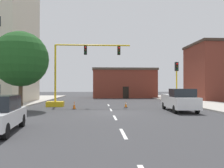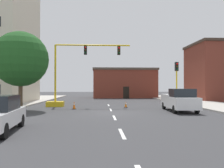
% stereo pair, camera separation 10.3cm
% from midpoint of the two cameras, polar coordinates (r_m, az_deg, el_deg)
% --- Properties ---
extents(ground_plane, '(160.00, 160.00, 0.00)m').
position_cam_midpoint_polar(ground_plane, '(19.30, -0.04, -7.10)').
color(ground_plane, '#38383A').
extents(sidewalk_left, '(6.00, 56.00, 0.14)m').
position_cam_midpoint_polar(sidewalk_left, '(29.28, -24.89, -4.71)').
color(sidewalk_left, '#B2ADA3').
rests_on(sidewalk_left, ground_plane).
extents(sidewalk_right, '(6.00, 56.00, 0.14)m').
position_cam_midpoint_polar(sidewalk_right, '(30.14, 22.20, -4.61)').
color(sidewalk_right, '#B2ADA3').
rests_on(sidewalk_right, ground_plane).
extents(lane_stripe_seg_1, '(0.16, 2.40, 0.01)m').
position_cam_midpoint_polar(lane_stripe_seg_1, '(10.92, 2.50, -12.05)').
color(lane_stripe_seg_1, silver).
rests_on(lane_stripe_seg_1, ground_plane).
extents(lane_stripe_seg_2, '(0.16, 2.40, 0.01)m').
position_cam_midpoint_polar(lane_stripe_seg_2, '(16.33, 0.55, -8.26)').
color(lane_stripe_seg_2, silver).
rests_on(lane_stripe_seg_2, ground_plane).
extents(lane_stripe_seg_3, '(0.16, 2.40, 0.01)m').
position_cam_midpoint_polar(lane_stripe_seg_3, '(21.78, -0.41, -6.36)').
color(lane_stripe_seg_3, silver).
rests_on(lane_stripe_seg_3, ground_plane).
extents(lane_stripe_seg_4, '(0.16, 2.40, 0.01)m').
position_cam_midpoint_polar(lane_stripe_seg_4, '(27.26, -0.98, -5.22)').
color(lane_stripe_seg_4, silver).
rests_on(lane_stripe_seg_4, ground_plane).
extents(building_brick_center, '(12.44, 8.31, 5.74)m').
position_cam_midpoint_polar(building_brick_center, '(47.09, 2.77, 0.19)').
color(building_brick_center, brown).
rests_on(building_brick_center, ground_plane).
extents(traffic_signal_gantry, '(9.09, 1.20, 6.83)m').
position_cam_midpoint_polar(traffic_signal_gantry, '(25.84, -11.34, -0.48)').
color(traffic_signal_gantry, yellow).
rests_on(traffic_signal_gantry, ground_plane).
extents(traffic_light_pole_right, '(0.32, 0.47, 4.80)m').
position_cam_midpoint_polar(traffic_light_pole_right, '(25.75, 15.49, 2.39)').
color(traffic_light_pole_right, yellow).
rests_on(traffic_light_pole_right, ground_plane).
extents(tree_left_near, '(4.96, 4.96, 7.14)m').
position_cam_midpoint_polar(tree_left_near, '(22.60, -21.62, 5.71)').
color(tree_left_near, brown).
rests_on(tree_left_near, ground_plane).
extents(pickup_truck_white, '(2.23, 5.48, 1.99)m').
position_cam_midpoint_polar(pickup_truck_white, '(21.26, 16.08, -3.85)').
color(pickup_truck_white, white).
rests_on(pickup_truck_white, ground_plane).
extents(traffic_cone_roadside_a, '(0.36, 0.36, 0.75)m').
position_cam_midpoint_polar(traffic_cone_roadside_a, '(22.79, -9.39, -5.18)').
color(traffic_cone_roadside_a, black).
rests_on(traffic_cone_roadside_a, ground_plane).
extents(traffic_cone_roadside_b, '(0.36, 0.36, 0.62)m').
position_cam_midpoint_polar(traffic_cone_roadside_b, '(24.33, 3.29, -5.06)').
color(traffic_cone_roadside_b, black).
rests_on(traffic_cone_roadside_b, ground_plane).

